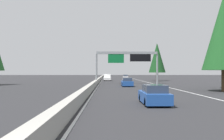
% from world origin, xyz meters
% --- Properties ---
extents(ground_plane, '(320.00, 320.00, 0.00)m').
position_xyz_m(ground_plane, '(60.00, 0.00, 0.00)').
color(ground_plane, '#262628').
extents(median_barrier, '(180.00, 0.56, 0.90)m').
position_xyz_m(median_barrier, '(80.00, 0.30, 0.45)').
color(median_barrier, '#9E9B93').
rests_on(median_barrier, ground).
extents(shoulder_stripe_right, '(160.00, 0.16, 0.01)m').
position_xyz_m(shoulder_stripe_right, '(70.00, -11.52, 0.01)').
color(shoulder_stripe_right, silver).
rests_on(shoulder_stripe_right, ground).
extents(shoulder_stripe_median, '(160.00, 0.16, 0.01)m').
position_xyz_m(shoulder_stripe_median, '(70.00, -0.25, 0.01)').
color(shoulder_stripe_median, silver).
rests_on(shoulder_stripe_median, ground).
extents(sign_gantry_overhead, '(0.50, 12.68, 6.57)m').
position_xyz_m(sign_gantry_overhead, '(47.00, -6.03, 5.23)').
color(sign_gantry_overhead, gray).
rests_on(sign_gantry_overhead, ground).
extents(sedan_distant_b, '(4.40, 1.80, 1.47)m').
position_xyz_m(sedan_distant_b, '(15.49, -5.32, 0.68)').
color(sedan_distant_b, '#1E4793').
rests_on(sedan_distant_b, ground).
extents(sedan_far_right, '(4.40, 1.80, 1.47)m').
position_xyz_m(sedan_far_right, '(38.92, -5.22, 0.68)').
color(sedan_far_right, '#1E4793').
rests_on(sedan_far_right, ground).
extents(pickup_mid_right, '(5.60, 2.00, 1.86)m').
position_xyz_m(pickup_mid_right, '(67.56, -1.90, 0.91)').
color(pickup_mid_right, white).
rests_on(pickup_mid_right, ground).
extents(sedan_distant_a, '(4.40, 1.80, 1.47)m').
position_xyz_m(sedan_distant_a, '(93.39, -9.04, 0.68)').
color(sedan_distant_a, silver).
rests_on(sedan_distant_a, ground).
extents(conifer_right_foreground, '(5.34, 5.34, 12.13)m').
position_xyz_m(conifer_right_foreground, '(27.55, -16.39, 7.38)').
color(conifer_right_foreground, '#4C3823').
rests_on(conifer_right_foreground, ground).
extents(conifer_right_mid, '(4.64, 4.64, 10.55)m').
position_xyz_m(conifer_right_mid, '(65.55, -15.77, 6.41)').
color(conifer_right_mid, '#4C3823').
rests_on(conifer_right_mid, ground).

